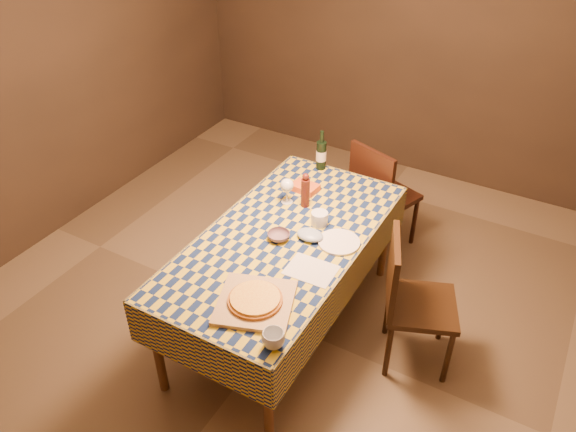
{
  "coord_description": "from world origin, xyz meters",
  "views": [
    {
      "loc": [
        1.38,
        -2.38,
        2.89
      ],
      "look_at": [
        0.0,
        0.05,
        0.9
      ],
      "focal_mm": 35.0,
      "sensor_mm": 36.0,
      "label": 1
    }
  ],
  "objects_px": {
    "pizza": "(255,299)",
    "chair_right": "(409,296)",
    "white_plate": "(339,242)",
    "chair_far": "(379,192)",
    "dining_table": "(284,247)",
    "cutting_board": "(255,303)",
    "bowl": "(279,236)",
    "wine_bottle": "(321,155)"
  },
  "relations": [
    {
      "from": "dining_table",
      "to": "white_plate",
      "type": "height_order",
      "value": "white_plate"
    },
    {
      "from": "cutting_board",
      "to": "bowl",
      "type": "distance_m",
      "value": 0.58
    },
    {
      "from": "pizza",
      "to": "bowl",
      "type": "relative_size",
      "value": 2.42
    },
    {
      "from": "white_plate",
      "to": "chair_right",
      "type": "height_order",
      "value": "chair_right"
    },
    {
      "from": "chair_far",
      "to": "pizza",
      "type": "bearing_deg",
      "value": -91.11
    },
    {
      "from": "wine_bottle",
      "to": "chair_far",
      "type": "xyz_separation_m",
      "value": [
        0.38,
        0.28,
        -0.36
      ]
    },
    {
      "from": "cutting_board",
      "to": "wine_bottle",
      "type": "xyz_separation_m",
      "value": [
        -0.34,
        1.45,
        0.1
      ]
    },
    {
      "from": "bowl",
      "to": "cutting_board",
      "type": "bearing_deg",
      "value": -71.96
    },
    {
      "from": "pizza",
      "to": "wine_bottle",
      "type": "xyz_separation_m",
      "value": [
        -0.34,
        1.45,
        0.07
      ]
    },
    {
      "from": "white_plate",
      "to": "chair_right",
      "type": "bearing_deg",
      "value": 3.99
    },
    {
      "from": "bowl",
      "to": "chair_right",
      "type": "relative_size",
      "value": 0.15
    },
    {
      "from": "chair_far",
      "to": "chair_right",
      "type": "bearing_deg",
      "value": -58.95
    },
    {
      "from": "pizza",
      "to": "chair_far",
      "type": "distance_m",
      "value": 1.75
    },
    {
      "from": "bowl",
      "to": "white_plate",
      "type": "relative_size",
      "value": 0.54
    },
    {
      "from": "wine_bottle",
      "to": "chair_right",
      "type": "xyz_separation_m",
      "value": [
        0.97,
        -0.71,
        -0.36
      ]
    },
    {
      "from": "bowl",
      "to": "dining_table",
      "type": "bearing_deg",
      "value": 56.56
    },
    {
      "from": "white_plate",
      "to": "chair_right",
      "type": "xyz_separation_m",
      "value": [
        0.47,
        0.03,
        -0.25
      ]
    },
    {
      "from": "wine_bottle",
      "to": "white_plate",
      "type": "height_order",
      "value": "wine_bottle"
    },
    {
      "from": "cutting_board",
      "to": "pizza",
      "type": "bearing_deg",
      "value": 180.0
    },
    {
      "from": "dining_table",
      "to": "cutting_board",
      "type": "relative_size",
      "value": 4.66
    },
    {
      "from": "cutting_board",
      "to": "white_plate",
      "type": "xyz_separation_m",
      "value": [
        0.16,
        0.7,
        -0.0
      ]
    },
    {
      "from": "bowl",
      "to": "chair_far",
      "type": "xyz_separation_m",
      "value": [
        0.21,
        1.17,
        -0.27
      ]
    },
    {
      "from": "pizza",
      "to": "bowl",
      "type": "height_order",
      "value": "pizza"
    },
    {
      "from": "dining_table",
      "to": "cutting_board",
      "type": "height_order",
      "value": "cutting_board"
    },
    {
      "from": "bowl",
      "to": "pizza",
      "type": "bearing_deg",
      "value": -71.96
    },
    {
      "from": "white_plate",
      "to": "chair_far",
      "type": "bearing_deg",
      "value": 97.09
    },
    {
      "from": "cutting_board",
      "to": "pizza",
      "type": "height_order",
      "value": "pizza"
    },
    {
      "from": "cutting_board",
      "to": "wine_bottle",
      "type": "height_order",
      "value": "wine_bottle"
    },
    {
      "from": "chair_right",
      "to": "dining_table",
      "type": "bearing_deg",
      "value": -169.43
    },
    {
      "from": "pizza",
      "to": "white_plate",
      "type": "bearing_deg",
      "value": 77.04
    },
    {
      "from": "dining_table",
      "to": "wine_bottle",
      "type": "distance_m",
      "value": 0.9
    },
    {
      "from": "dining_table",
      "to": "white_plate",
      "type": "relative_size",
      "value": 7.15
    },
    {
      "from": "cutting_board",
      "to": "chair_right",
      "type": "height_order",
      "value": "chair_right"
    },
    {
      "from": "pizza",
      "to": "chair_far",
      "type": "relative_size",
      "value": 0.36
    },
    {
      "from": "chair_right",
      "to": "white_plate",
      "type": "bearing_deg",
      "value": -176.01
    },
    {
      "from": "wine_bottle",
      "to": "white_plate",
      "type": "relative_size",
      "value": 1.18
    },
    {
      "from": "chair_far",
      "to": "bowl",
      "type": "bearing_deg",
      "value": -100.36
    },
    {
      "from": "chair_far",
      "to": "chair_right",
      "type": "height_order",
      "value": "same"
    },
    {
      "from": "cutting_board",
      "to": "pizza",
      "type": "relative_size",
      "value": 1.18
    },
    {
      "from": "cutting_board",
      "to": "pizza",
      "type": "xyz_separation_m",
      "value": [
        -0.0,
        0.0,
        0.03
      ]
    },
    {
      "from": "white_plate",
      "to": "pizza",
      "type": "bearing_deg",
      "value": -102.96
    },
    {
      "from": "pizza",
      "to": "chair_right",
      "type": "relative_size",
      "value": 0.36
    }
  ]
}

